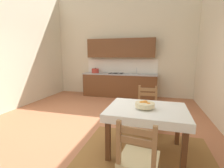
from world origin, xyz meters
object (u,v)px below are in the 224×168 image
kitchen_cabinetry (120,75)px  fruit_bowl (145,105)px  dining_table (146,116)px  dining_chair_camera_side (138,160)px  dining_chair_kitchen_side (147,109)px

kitchen_cabinetry → fruit_bowl: 3.72m
dining_table → dining_chair_camera_side: dining_chair_camera_side is taller
dining_table → fruit_bowl: (-0.03, -0.03, 0.19)m
dining_chair_kitchen_side → fruit_bowl: dining_chair_kitchen_side is taller
kitchen_cabinetry → dining_chair_kitchen_side: kitchen_cabinetry is taller
kitchen_cabinetry → dining_chair_camera_side: (1.18, -4.39, -0.41)m
dining_chair_camera_side → fruit_bowl: 0.94m
dining_table → kitchen_cabinetry: bearing=109.2°
kitchen_cabinetry → dining_chair_kitchen_side: size_ratio=3.04×
dining_chair_camera_side → dining_chair_kitchen_side: bearing=89.8°
dining_chair_kitchen_side → kitchen_cabinetry: bearing=114.3°
kitchen_cabinetry → dining_chair_camera_side: bearing=-74.9°
kitchen_cabinetry → fruit_bowl: kitchen_cabinetry is taller
fruit_bowl → kitchen_cabinetry: bearing=108.6°
dining_table → dining_chair_kitchen_side: (-0.03, 0.86, -0.18)m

